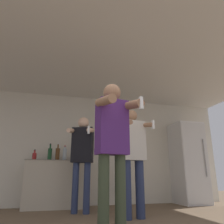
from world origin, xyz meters
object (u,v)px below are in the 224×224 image
(bottle_short_whiskey, at_px, (34,156))
(person_woman_foreground, at_px, (113,140))
(bottle_green_wine, at_px, (76,157))
(bottle_dark_rum, at_px, (58,154))
(person_man_side, at_px, (133,154))
(refrigerator, at_px, (188,162))
(bottle_tall_gin, at_px, (50,154))
(person_spectator_back, at_px, (82,153))
(bottle_amber_bourbon, at_px, (65,154))

(bottle_short_whiskey, bearing_deg, person_woman_foreground, -66.83)
(bottle_green_wine, height_order, bottle_dark_rum, bottle_dark_rum)
(person_woman_foreground, distance_m, person_man_side, 1.20)
(refrigerator, xyz_separation_m, bottle_tall_gin, (-3.33, 0.06, 0.14))
(bottle_tall_gin, xyz_separation_m, person_spectator_back, (0.61, -0.77, -0.04))
(refrigerator, xyz_separation_m, bottle_green_wine, (-2.76, 0.06, 0.09))
(refrigerator, relative_size, bottle_dark_rum, 5.23)
(bottle_short_whiskey, height_order, person_spectator_back, person_spectator_back)
(bottle_amber_bourbon, relative_size, bottle_short_whiskey, 1.46)
(bottle_tall_gin, distance_m, person_woman_foreground, 2.61)
(refrigerator, distance_m, person_spectator_back, 2.81)
(bottle_green_wine, bearing_deg, bottle_dark_rum, -180.00)
(bottle_green_wine, relative_size, bottle_dark_rum, 0.62)
(bottle_amber_bourbon, bearing_deg, person_woman_foreground, -79.91)
(bottle_tall_gin, relative_size, person_spectator_back, 0.21)
(bottle_amber_bourbon, bearing_deg, person_spectator_back, -68.95)
(bottle_green_wine, relative_size, person_man_side, 0.13)
(bottle_tall_gin, relative_size, bottle_green_wine, 1.57)
(bottle_tall_gin, bearing_deg, bottle_dark_rum, -0.00)
(bottle_tall_gin, xyz_separation_m, person_woman_foreground, (0.76, -2.50, -0.05))
(bottle_short_whiskey, xyz_separation_m, person_woman_foreground, (1.07, -2.50, 0.00))
(bottle_green_wine, xyz_separation_m, bottle_amber_bourbon, (-0.25, -0.00, 0.05))
(refrigerator, bearing_deg, person_woman_foreground, -136.53)
(bottle_green_wine, xyz_separation_m, person_woman_foreground, (0.19, -2.50, -0.00))
(person_spectator_back, bearing_deg, bottle_amber_bourbon, 111.05)
(bottle_amber_bourbon, xyz_separation_m, person_woman_foreground, (0.44, -2.50, -0.05))
(bottle_amber_bourbon, xyz_separation_m, person_spectator_back, (0.30, -0.77, -0.04))
(bottle_short_whiskey, bearing_deg, bottle_tall_gin, 0.00)
(bottle_green_wine, distance_m, bottle_amber_bourbon, 0.26)
(refrigerator, distance_m, bottle_tall_gin, 3.33)
(bottle_dark_rum, bearing_deg, refrigerator, -1.17)
(bottle_dark_rum, bearing_deg, bottle_short_whiskey, 180.00)
(bottle_green_wine, relative_size, bottle_amber_bourbon, 0.70)
(bottle_tall_gin, distance_m, bottle_green_wine, 0.57)
(bottle_dark_rum, distance_m, bottle_short_whiskey, 0.48)
(bottle_short_whiskey, bearing_deg, bottle_green_wine, 0.00)
(refrigerator, xyz_separation_m, person_man_side, (-1.96, -1.41, 0.03))
(bottle_tall_gin, bearing_deg, bottle_green_wine, 0.00)
(refrigerator, height_order, bottle_dark_rum, refrigerator)
(bottle_tall_gin, bearing_deg, person_woman_foreground, -73.13)
(person_spectator_back, bearing_deg, bottle_short_whiskey, 140.14)
(bottle_dark_rum, distance_m, person_man_side, 1.91)
(bottle_dark_rum, bearing_deg, bottle_amber_bourbon, 0.00)
(bottle_green_wine, height_order, person_man_side, person_man_side)
(bottle_short_whiskey, bearing_deg, person_spectator_back, -39.86)
(bottle_tall_gin, xyz_separation_m, bottle_short_whiskey, (-0.31, 0.00, -0.06))
(bottle_dark_rum, xyz_separation_m, person_spectator_back, (0.45, -0.77, -0.04))
(bottle_amber_bourbon, relative_size, person_woman_foreground, 0.19)
(bottle_amber_bourbon, xyz_separation_m, bottle_short_whiskey, (-0.63, 0.00, -0.05))
(bottle_green_wine, height_order, bottle_amber_bourbon, bottle_amber_bourbon)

